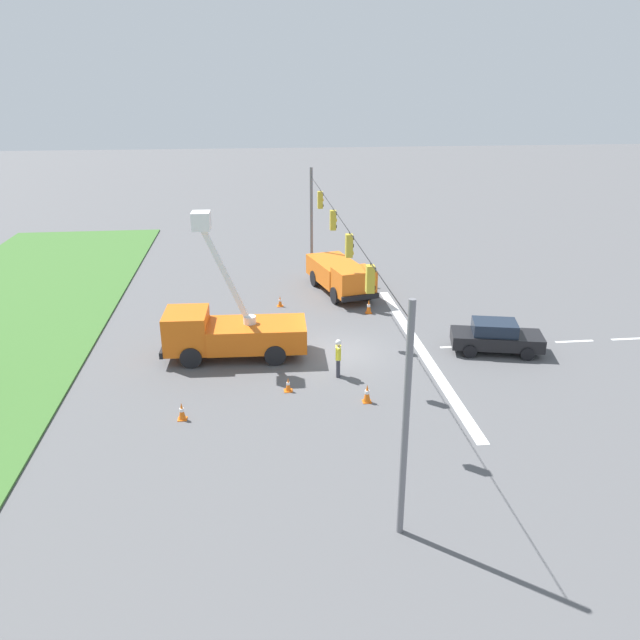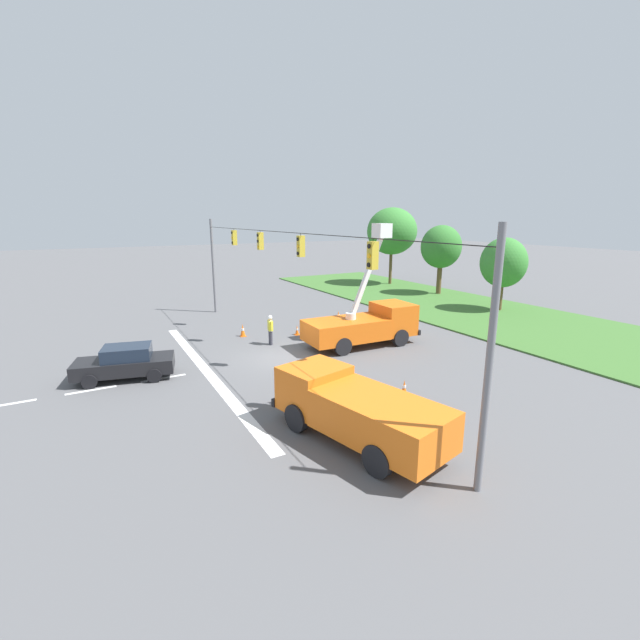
# 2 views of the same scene
# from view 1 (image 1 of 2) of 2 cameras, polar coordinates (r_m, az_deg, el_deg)

# --- Properties ---
(ground_plane) EXTENTS (200.00, 200.00, 0.00)m
(ground_plane) POSITION_cam_1_polar(r_m,az_deg,el_deg) (30.39, 1.67, -2.96)
(ground_plane) COLOR #565659
(lane_markings) EXTENTS (17.60, 15.25, 0.01)m
(lane_markings) POSITION_cam_1_polar(r_m,az_deg,el_deg) (31.61, 11.76, -2.43)
(lane_markings) COLOR silver
(lane_markings) RESTS_ON ground
(signal_gantry) EXTENTS (26.20, 0.33, 7.20)m
(signal_gantry) POSITION_cam_1_polar(r_m,az_deg,el_deg) (28.82, 1.77, 5.38)
(signal_gantry) COLOR slate
(signal_gantry) RESTS_ON ground
(utility_truck_bucket_lift) EXTENTS (2.76, 6.84, 6.98)m
(utility_truck_bucket_lift) POSITION_cam_1_polar(r_m,az_deg,el_deg) (29.74, -8.34, -0.94)
(utility_truck_bucket_lift) COLOR orange
(utility_truck_bucket_lift) RESTS_ON ground
(utility_truck_support_near) EXTENTS (6.78, 3.77, 2.07)m
(utility_truck_support_near) POSITION_cam_1_polar(r_m,az_deg,el_deg) (38.61, 1.92, 4.14)
(utility_truck_support_near) COLOR orange
(utility_truck_support_near) RESTS_ON ground
(sedan_black) EXTENTS (2.69, 4.59, 1.56)m
(sedan_black) POSITION_cam_1_polar(r_m,az_deg,el_deg) (31.33, 15.79, -1.46)
(sedan_black) COLOR black
(sedan_black) RESTS_ON ground
(road_worker) EXTENTS (0.64, 0.29, 1.77)m
(road_worker) POSITION_cam_1_polar(r_m,az_deg,el_deg) (27.57, 1.68, -3.28)
(road_worker) COLOR #383842
(road_worker) RESTS_ON ground
(traffic_cone_foreground_left) EXTENTS (0.36, 0.36, 0.80)m
(traffic_cone_foreground_left) POSITION_cam_1_polar(r_m,az_deg,el_deg) (35.42, 4.48, 1.24)
(traffic_cone_foreground_left) COLOR orange
(traffic_cone_foreground_left) RESTS_ON ground
(traffic_cone_foreground_right) EXTENTS (0.36, 0.36, 0.62)m
(traffic_cone_foreground_right) POSITION_cam_1_polar(r_m,az_deg,el_deg) (26.61, -2.93, -5.93)
(traffic_cone_foreground_right) COLOR orange
(traffic_cone_foreground_right) RESTS_ON ground
(traffic_cone_mid_left) EXTENTS (0.36, 0.36, 0.65)m
(traffic_cone_mid_left) POSITION_cam_1_polar(r_m,az_deg,el_deg) (36.51, -3.67, 1.73)
(traffic_cone_mid_left) COLOR orange
(traffic_cone_mid_left) RESTS_ON ground
(traffic_cone_mid_right) EXTENTS (0.36, 0.36, 0.80)m
(traffic_cone_mid_right) POSITION_cam_1_polar(r_m,az_deg,el_deg) (25.74, 4.32, -6.69)
(traffic_cone_mid_right) COLOR orange
(traffic_cone_mid_right) RESTS_ON ground
(traffic_cone_near_bucket) EXTENTS (0.36, 0.36, 0.74)m
(traffic_cone_near_bucket) POSITION_cam_1_polar(r_m,az_deg,el_deg) (25.02, -12.52, -8.13)
(traffic_cone_near_bucket) COLOR orange
(traffic_cone_near_bucket) RESTS_ON ground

